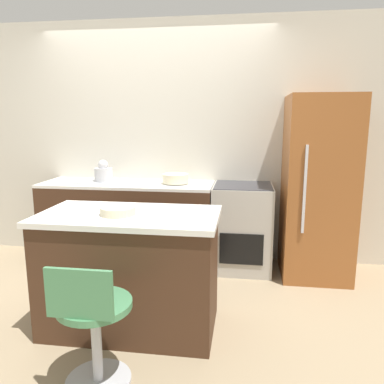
# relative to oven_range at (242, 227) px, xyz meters

# --- Properties ---
(ground_plane) EXTENTS (14.00, 14.00, 0.00)m
(ground_plane) POSITION_rel_oven_range_xyz_m (-0.95, -0.31, -0.45)
(ground_plane) COLOR #998466
(wall_back) EXTENTS (8.00, 0.06, 2.60)m
(wall_back) POSITION_rel_oven_range_xyz_m (-0.95, 0.32, 0.85)
(wall_back) COLOR beige
(wall_back) RESTS_ON ground_plane
(back_counter) EXTENTS (1.83, 0.58, 0.89)m
(back_counter) POSITION_rel_oven_range_xyz_m (-1.23, 0.00, -0.00)
(back_counter) COLOR #422819
(back_counter) RESTS_ON ground_plane
(kitchen_island) EXTENTS (1.30, 0.71, 0.89)m
(kitchen_island) POSITION_rel_oven_range_xyz_m (-0.81, -1.26, -0.00)
(kitchen_island) COLOR #422819
(kitchen_island) RESTS_ON ground_plane
(oven_range) EXTENTS (0.60, 0.59, 0.89)m
(oven_range) POSITION_rel_oven_range_xyz_m (0.00, 0.00, 0.00)
(oven_range) COLOR #B7B2A8
(oven_range) RESTS_ON ground_plane
(refrigerator) EXTENTS (0.65, 0.70, 1.78)m
(refrigerator) POSITION_rel_oven_range_xyz_m (0.73, -0.05, 0.44)
(refrigerator) COLOR #995628
(refrigerator) RESTS_ON ground_plane
(stool_chair) EXTENTS (0.43, 0.43, 0.80)m
(stool_chair) POSITION_rel_oven_range_xyz_m (-0.82, -1.93, -0.06)
(stool_chair) COLOR #B7B7BC
(stool_chair) RESTS_ON ground_plane
(kettle) EXTENTS (0.19, 0.19, 0.23)m
(kettle) POSITION_rel_oven_range_xyz_m (-1.49, 0.02, 0.54)
(kettle) COLOR silver
(kettle) RESTS_ON back_counter
(mixing_bowl) EXTENTS (0.28, 0.28, 0.10)m
(mixing_bowl) POSITION_rel_oven_range_xyz_m (-0.70, 0.02, 0.50)
(mixing_bowl) COLOR beige
(mixing_bowl) RESTS_ON back_counter
(fruit_bowl) EXTENTS (0.25, 0.25, 0.06)m
(fruit_bowl) POSITION_rel_oven_range_xyz_m (-0.87, -1.30, 0.47)
(fruit_bowl) COLOR beige
(fruit_bowl) RESTS_ON kitchen_island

